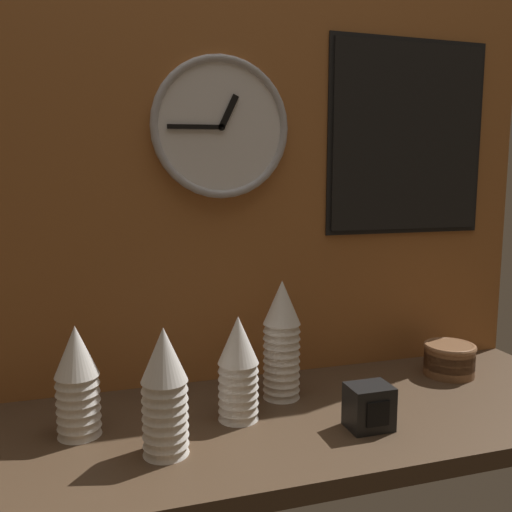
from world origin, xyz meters
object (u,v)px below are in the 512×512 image
at_px(cup_stack_center_left, 165,391).
at_px(menu_board, 408,138).
at_px(bowl_stack_far_right, 449,358).
at_px(napkin_dispenser, 369,407).
at_px(wall_clock, 221,127).
at_px(cup_stack_left, 77,381).
at_px(cup_stack_center, 238,368).
at_px(cup_stack_center_right, 282,340).

distance_m(cup_stack_center_left, menu_board, 0.95).
height_order(bowl_stack_far_right, napkin_dispenser, napkin_dispenser).
height_order(wall_clock, menu_board, menu_board).
distance_m(cup_stack_left, bowl_stack_far_right, 0.96).
relative_size(menu_board, napkin_dispenser, 5.57).
height_order(cup_stack_center, menu_board, menu_board).
distance_m(wall_clock, napkin_dispenser, 0.74).
relative_size(cup_stack_center, bowl_stack_far_right, 1.70).
distance_m(cup_stack_left, menu_board, 1.05).
bearing_deg(cup_stack_center, cup_stack_left, 176.03).
relative_size(bowl_stack_far_right, wall_clock, 0.40).
bearing_deg(cup_stack_center, bowl_stack_far_right, 8.60).
bearing_deg(menu_board, cup_stack_center_right, -160.11).
height_order(cup_stack_left, cup_stack_center_left, cup_stack_center_left).
bearing_deg(menu_board, cup_stack_center, -156.73).
height_order(cup_stack_center_right, cup_stack_center_left, cup_stack_center_right).
xyz_separation_m(bowl_stack_far_right, wall_clock, (-0.60, 0.13, 0.61)).
distance_m(cup_stack_center, wall_clock, 0.58).
bearing_deg(napkin_dispenser, menu_board, 50.64).
xyz_separation_m(cup_stack_center_left, menu_board, (0.72, 0.34, 0.51)).
distance_m(wall_clock, menu_board, 0.53).
xyz_separation_m(cup_stack_center_right, wall_clock, (-0.11, 0.14, 0.51)).
bearing_deg(wall_clock, bowl_stack_far_right, -12.75).
height_order(cup_stack_center, napkin_dispenser, cup_stack_center).
distance_m(bowl_stack_far_right, napkin_dispenser, 0.42).
relative_size(cup_stack_left, bowl_stack_far_right, 1.70).
xyz_separation_m(cup_stack_center_right, menu_board, (0.42, 0.15, 0.49)).
bearing_deg(cup_stack_center_left, napkin_dispenser, -2.48).
height_order(cup_stack_left, bowl_stack_far_right, cup_stack_left).
xyz_separation_m(cup_stack_center, cup_stack_left, (-0.34, 0.02, 0.00)).
bearing_deg(menu_board, wall_clock, -179.05).
distance_m(cup_stack_left, wall_clock, 0.67).
bearing_deg(cup_stack_center, cup_stack_center_left, -148.70).
bearing_deg(bowl_stack_far_right, cup_stack_left, -175.80).
relative_size(cup_stack_left, menu_board, 0.44).
bearing_deg(cup_stack_center_left, cup_stack_center, 31.30).
relative_size(cup_stack_center, menu_board, 0.44).
relative_size(wall_clock, menu_board, 0.66).
relative_size(cup_stack_center_left, menu_board, 0.48).
bearing_deg(cup_stack_center, menu_board, 23.27).
height_order(cup_stack_center_left, bowl_stack_far_right, cup_stack_center_left).
distance_m(cup_stack_left, napkin_dispenser, 0.61).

